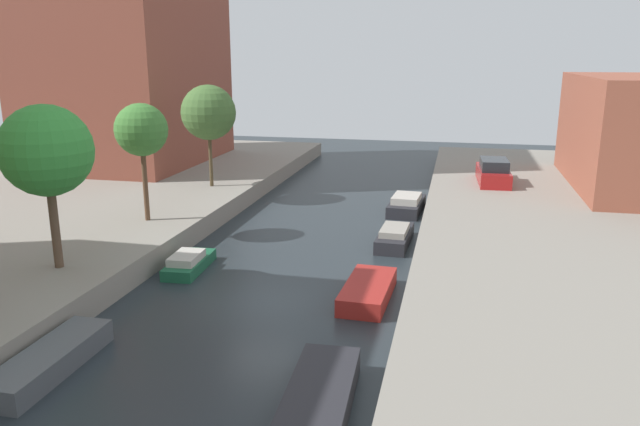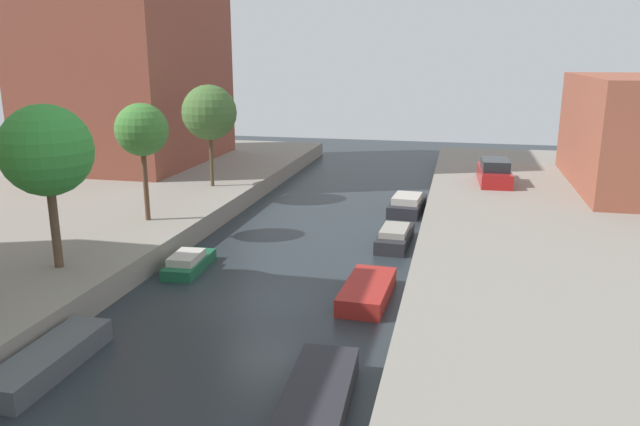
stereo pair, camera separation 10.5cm
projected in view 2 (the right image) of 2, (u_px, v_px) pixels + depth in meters
ground_plane at (261, 302)px, 21.44m from camera, size 84.00×84.00×0.00m
street_tree_2 at (46, 151)px, 21.03m from camera, size 3.18×3.18×5.82m
street_tree_3 at (142, 130)px, 27.24m from camera, size 2.36×2.36×5.35m
street_tree_4 at (209, 113)px, 34.42m from camera, size 3.10×3.10×5.78m
parked_car at (494, 173)px, 36.13m from camera, size 1.91×4.54×1.46m
moored_boat_left_2 at (48, 360)px, 16.74m from camera, size 1.31×4.30×0.66m
moored_boat_left_3 at (189, 263)px, 24.57m from camera, size 1.40×3.13×0.75m
moored_boat_right_2 at (318, 396)px, 14.95m from camera, size 1.72×4.21×0.67m
moored_boat_right_3 at (367, 291)px, 21.62m from camera, size 1.68×3.75×0.63m
moored_boat_right_4 at (395, 237)px, 27.81m from camera, size 1.48×3.76×0.88m
moored_boat_right_5 at (407, 205)px, 33.50m from camera, size 1.89×3.93×1.01m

